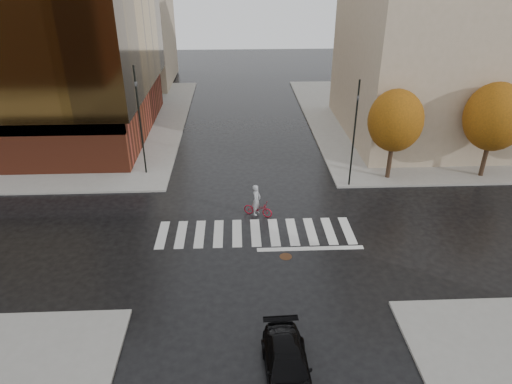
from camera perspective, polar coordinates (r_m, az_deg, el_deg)
ground at (r=26.72m, az=-0.01°, el=-5.68°), size 120.00×120.00×0.00m
sidewalk_nw at (r=49.90m, az=-26.33°, el=7.68°), size 30.00×30.00×0.15m
sidewalk_ne at (r=50.74m, az=23.52°, el=8.55°), size 30.00×30.00×0.15m
crosswalk at (r=27.14m, az=-0.05°, el=-5.09°), size 12.00×3.00×0.01m
building_ne_tan at (r=43.61m, az=23.04°, el=18.26°), size 16.00×16.00×18.00m
tree_ne_a at (r=33.30m, az=17.04°, el=8.52°), size 3.80×3.80×6.50m
tree_ne_b at (r=36.18m, az=27.71°, el=8.30°), size 4.20×4.20×6.89m
sedan at (r=18.74m, az=3.92°, el=-20.89°), size 1.92×4.38×1.25m
cyclist at (r=28.49m, az=0.18°, el=-1.69°), size 1.98×1.34×2.13m
traffic_light_nw at (r=33.56m, az=-14.40°, el=9.51°), size 0.22×0.19×7.92m
traffic_light_ne at (r=31.42m, az=12.25°, el=7.91°), size 0.21×0.23×7.46m
fire_hydrant at (r=36.05m, az=-16.32°, el=3.46°), size 0.30×0.30×0.83m
manhole at (r=25.18m, az=3.74°, el=-8.06°), size 0.73×0.73×0.01m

